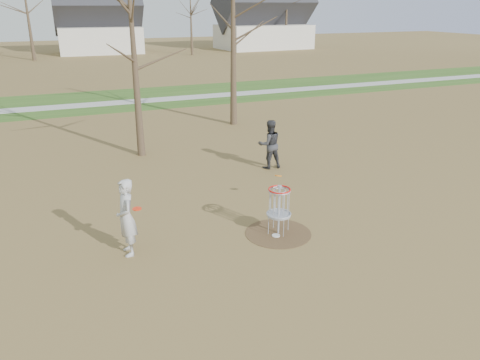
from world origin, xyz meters
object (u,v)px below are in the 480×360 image
(disc_grounded, at_px, (276,235))
(player_standing, at_px, (126,218))
(player_throwing, at_px, (270,144))
(disc_golf_basket, at_px, (279,202))

(disc_grounded, bearing_deg, player_standing, 171.18)
(player_throwing, bearing_deg, disc_grounded, 70.18)
(player_standing, relative_size, player_throwing, 1.06)
(player_throwing, xyz_separation_m, disc_grounded, (-2.29, -5.15, -0.90))
(player_standing, xyz_separation_m, player_throwing, (6.08, 4.56, -0.05))
(disc_grounded, bearing_deg, disc_golf_basket, 44.36)
(player_standing, distance_m, player_throwing, 7.60)
(player_throwing, distance_m, disc_grounded, 5.71)
(player_standing, bearing_deg, disc_golf_basket, 81.23)
(player_standing, height_order, disc_grounded, player_standing)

